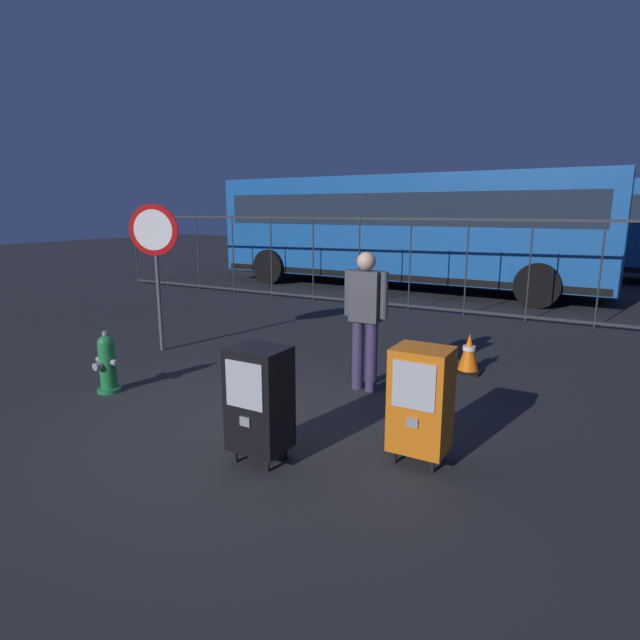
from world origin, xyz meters
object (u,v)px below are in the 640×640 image
object	(u,v)px
fire_hydrant	(107,364)
bus_far	(539,223)
bus_near	(405,226)
stop_sign	(155,247)
newspaper_box_primary	(421,399)
pedestrian	(365,313)
traffic_cone	(469,353)
newspaper_box_secondary	(259,398)

from	to	relation	value
fire_hydrant	bus_far	bearing A→B (deg)	78.74
fire_hydrant	bus_near	bearing A→B (deg)	89.42
stop_sign	fire_hydrant	bearing A→B (deg)	-62.68
newspaper_box_primary	bus_near	world-z (taller)	bus_near
stop_sign	pedestrian	xyz separation A→B (m)	(3.49, -0.07, -0.65)
bus_far	traffic_cone	bearing A→B (deg)	-85.94
stop_sign	bus_near	xyz separation A→B (m)	(0.95, 8.02, 0.11)
newspaper_box_secondary	bus_near	world-z (taller)	bus_near
traffic_cone	newspaper_box_secondary	bearing A→B (deg)	-105.53
newspaper_box_secondary	traffic_cone	bearing A→B (deg)	74.47
newspaper_box_primary	traffic_cone	size ratio (longest dim) A/B	1.92
newspaper_box_primary	pedestrian	size ratio (longest dim) A/B	0.61
pedestrian	bus_far	bearing A→B (deg)	88.84
stop_sign	traffic_cone	xyz separation A→B (m)	(4.42, 1.26, -1.34)
newspaper_box_secondary	traffic_cone	xyz separation A→B (m)	(0.95, 3.43, -0.31)
stop_sign	bus_far	distance (m)	13.45
newspaper_box_primary	newspaper_box_secondary	bearing A→B (deg)	-151.15
newspaper_box_secondary	bus_far	bearing A→B (deg)	88.91
traffic_cone	bus_far	distance (m)	11.77
stop_sign	pedestrian	size ratio (longest dim) A/B	1.34
traffic_cone	bus_far	world-z (taller)	bus_far
fire_hydrant	newspaper_box_primary	xyz separation A→B (m)	(3.82, 0.15, 0.22)
bus_far	newspaper_box_secondary	bearing A→B (deg)	-90.29
newspaper_box_primary	bus_far	xyz separation A→B (m)	(-0.92, 14.42, 1.14)
fire_hydrant	traffic_cone	world-z (taller)	fire_hydrant
newspaper_box_primary	pedestrian	xyz separation A→B (m)	(-1.18, 1.44, 0.38)
newspaper_box_primary	stop_sign	size ratio (longest dim) A/B	0.46
stop_sign	newspaper_box_secondary	bearing A→B (deg)	-32.02
newspaper_box_primary	newspaper_box_secondary	size ratio (longest dim) A/B	1.00
bus_near	bus_far	world-z (taller)	same
stop_sign	bus_far	world-z (taller)	bus_far
stop_sign	bus_near	size ratio (longest dim) A/B	0.21
fire_hydrant	bus_near	size ratio (longest dim) A/B	0.07
traffic_cone	bus_near	bearing A→B (deg)	117.17
fire_hydrant	bus_near	world-z (taller)	bus_near
newspaper_box_primary	pedestrian	distance (m)	1.90
bus_far	pedestrian	bearing A→B (deg)	-90.36
newspaper_box_primary	traffic_cone	bearing A→B (deg)	95.25
stop_sign	traffic_cone	distance (m)	4.79
stop_sign	traffic_cone	bearing A→B (deg)	15.89
fire_hydrant	pedestrian	xyz separation A→B (m)	(2.64, 1.59, 0.60)
stop_sign	newspaper_box_primary	bearing A→B (deg)	-17.84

